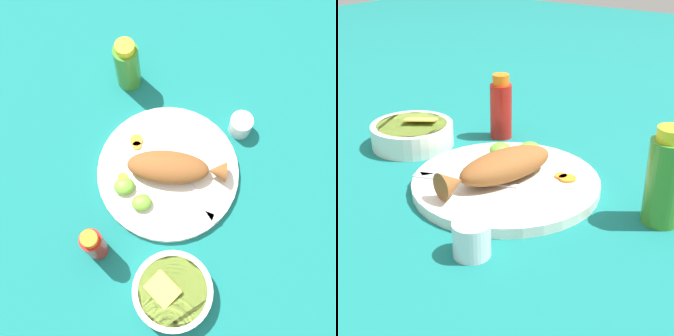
% 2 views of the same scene
% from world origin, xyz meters
% --- Properties ---
extents(ground_plane, '(4.00, 4.00, 0.00)m').
position_xyz_m(ground_plane, '(0.00, 0.00, 0.00)').
color(ground_plane, '#146B66').
extents(main_plate, '(0.33, 0.33, 0.02)m').
position_xyz_m(main_plate, '(0.00, 0.00, 0.01)').
color(main_plate, silver).
rests_on(main_plate, ground_plane).
extents(fried_fish, '(0.23, 0.12, 0.05)m').
position_xyz_m(fried_fish, '(-0.01, 0.00, 0.04)').
color(fried_fish, brown).
rests_on(fried_fish, main_plate).
extents(fork_near, '(0.08, 0.18, 0.00)m').
position_xyz_m(fork_near, '(-0.06, 0.06, 0.02)').
color(fork_near, silver).
rests_on(fork_near, main_plate).
extents(fork_far, '(0.16, 0.11, 0.00)m').
position_xyz_m(fork_far, '(-0.01, 0.09, 0.02)').
color(fork_far, silver).
rests_on(fork_far, main_plate).
extents(carrot_slice_near, '(0.03, 0.03, 0.00)m').
position_xyz_m(carrot_slice_near, '(0.06, -0.09, 0.02)').
color(carrot_slice_near, orange).
rests_on(carrot_slice_near, main_plate).
extents(carrot_slice_mid, '(0.02, 0.02, 0.00)m').
position_xyz_m(carrot_slice_mid, '(0.06, -0.07, 0.02)').
color(carrot_slice_mid, orange).
rests_on(carrot_slice_mid, main_plate).
extents(carrot_slice_far, '(0.03, 0.03, 0.00)m').
position_xyz_m(carrot_slice_far, '(0.10, 0.00, 0.02)').
color(carrot_slice_far, orange).
rests_on(carrot_slice_far, main_plate).
extents(lime_wedge_main, '(0.05, 0.04, 0.03)m').
position_xyz_m(lime_wedge_main, '(0.10, 0.02, 0.03)').
color(lime_wedge_main, '#6BB233').
rests_on(lime_wedge_main, main_plate).
extents(lime_wedge_side, '(0.04, 0.04, 0.02)m').
position_xyz_m(lime_wedge_side, '(0.07, 0.07, 0.03)').
color(lime_wedge_side, '#6BB233').
rests_on(lime_wedge_side, main_plate).
extents(hot_sauce_bottle_red, '(0.05, 0.05, 0.14)m').
position_xyz_m(hot_sauce_bottle_red, '(0.18, 0.15, 0.06)').
color(hot_sauce_bottle_red, '#B21914').
rests_on(hot_sauce_bottle_red, ground_plane).
extents(hot_sauce_bottle_green, '(0.06, 0.06, 0.16)m').
position_xyz_m(hot_sauce_bottle_green, '(0.05, -0.26, 0.07)').
color(hot_sauce_bottle_green, '#3D8428').
rests_on(hot_sauce_bottle_green, ground_plane).
extents(salt_cup, '(0.05, 0.05, 0.05)m').
position_xyz_m(salt_cup, '(-0.19, -0.08, 0.02)').
color(salt_cup, silver).
rests_on(salt_cup, ground_plane).
extents(guacamole_bowl, '(0.17, 0.17, 0.06)m').
position_xyz_m(guacamole_bowl, '(0.04, 0.27, 0.03)').
color(guacamole_bowl, white).
rests_on(guacamole_bowl, ground_plane).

